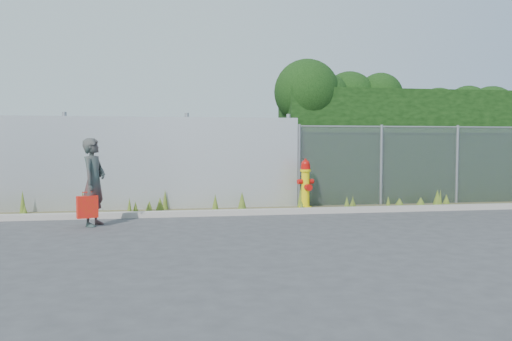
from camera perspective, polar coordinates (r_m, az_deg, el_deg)
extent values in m
plane|color=#3B3B3E|center=(9.35, 3.24, -6.57)|extent=(80.00, 80.00, 0.00)
cube|color=#9D958D|center=(11.08, 1.20, -4.73)|extent=(16.00, 0.22, 0.12)
cube|color=#4C462B|center=(11.67, 0.65, -4.61)|extent=(16.00, 1.20, 0.01)
cone|color=#435D1B|center=(11.46, -12.22, -4.26)|extent=(0.14, 0.14, 0.23)
cone|color=#435D1B|center=(11.11, -4.60, -4.55)|extent=(0.11, 0.11, 0.18)
cone|color=#435D1B|center=(13.78, 20.93, -3.12)|extent=(0.19, 0.19, 0.25)
cone|color=#435D1B|center=(13.30, 18.31, -3.39)|extent=(0.23, 0.23, 0.21)
cone|color=#435D1B|center=(11.33, -4.68, -3.81)|extent=(0.18, 0.18, 0.42)
cone|color=#435D1B|center=(12.13, -24.91, -4.11)|extent=(0.12, 0.12, 0.22)
cone|color=#435D1B|center=(11.84, -12.08, -4.01)|extent=(0.15, 0.15, 0.24)
cone|color=#435D1B|center=(11.62, -10.92, -3.89)|extent=(0.21, 0.21, 0.33)
cone|color=#435D1B|center=(13.14, 16.08, -3.48)|extent=(0.22, 0.22, 0.19)
cone|color=#435D1B|center=(12.22, -25.11, -3.34)|extent=(0.15, 0.15, 0.53)
cone|color=#435D1B|center=(11.41, -13.61, -4.20)|extent=(0.14, 0.14, 0.28)
cone|color=#435D1B|center=(11.95, 11.00, -3.66)|extent=(0.09, 0.09, 0.35)
cone|color=#435D1B|center=(11.44, -12.20, -4.39)|extent=(0.21, 0.21, 0.18)
cone|color=#435D1B|center=(13.46, 20.01, -2.94)|extent=(0.22, 0.22, 0.40)
cone|color=#435D1B|center=(11.77, 5.26, -4.04)|extent=(0.12, 0.12, 0.22)
cone|color=#435D1B|center=(12.16, 5.13, -3.04)|extent=(0.17, 0.17, 0.54)
cone|color=#435D1B|center=(12.33, 11.00, -3.69)|extent=(0.19, 0.19, 0.25)
cone|color=#435D1B|center=(11.25, -14.27, -4.03)|extent=(0.12, 0.12, 0.39)
cone|color=#435D1B|center=(11.49, -1.61, -3.61)|extent=(0.23, 0.23, 0.45)
cone|color=#435D1B|center=(12.23, -0.64, -3.45)|extent=(0.11, 0.11, 0.35)
cone|color=#435D1B|center=(11.71, -19.19, -3.50)|extent=(0.13, 0.13, 0.52)
cone|color=#435D1B|center=(11.97, -10.34, -3.32)|extent=(0.14, 0.14, 0.48)
cone|color=#435D1B|center=(11.84, 10.34, -3.77)|extent=(0.17, 0.17, 0.33)
cone|color=#435D1B|center=(12.43, 14.88, -3.57)|extent=(0.14, 0.14, 0.30)
cone|color=#435D1B|center=(12.94, 20.31, -3.05)|extent=(0.11, 0.11, 0.46)
cube|color=#B9BBC1|center=(12.06, -15.25, 0.75)|extent=(8.50, 0.08, 2.20)
cylinder|color=gray|center=(12.37, -20.96, 0.95)|extent=(0.10, 0.10, 2.30)
cylinder|color=gray|center=(12.12, -7.88, 1.08)|extent=(0.10, 0.10, 2.30)
cylinder|color=gray|center=(12.44, 3.71, 1.16)|extent=(0.10, 0.10, 2.30)
cube|color=gray|center=(13.54, 18.19, 0.53)|extent=(6.50, 0.03, 2.00)
cylinder|color=gray|center=(13.54, 18.26, 4.76)|extent=(6.50, 0.04, 0.04)
cylinder|color=gray|center=(12.39, 4.95, 0.56)|extent=(0.07, 0.07, 2.05)
cylinder|color=gray|center=(13.09, 14.11, 0.62)|extent=(0.07, 0.07, 2.05)
cylinder|color=gray|center=(14.06, 21.98, 0.65)|extent=(0.07, 0.07, 2.05)
cube|color=black|center=(14.56, 17.44, 2.68)|extent=(7.30, 1.60, 3.00)
sphere|color=black|center=(13.39, 5.81, 8.93)|extent=(1.72, 1.72, 1.72)
sphere|color=black|center=(13.62, 7.71, 8.07)|extent=(1.43, 1.43, 1.43)
sphere|color=black|center=(14.09, 10.58, 8.13)|extent=(1.46, 1.46, 1.46)
sphere|color=black|center=(14.28, 13.99, 8.34)|extent=(1.23, 1.23, 1.23)
sphere|color=black|center=(14.67, 16.69, 6.57)|extent=(1.18, 1.18, 1.18)
sphere|color=black|center=(15.12, 20.07, 6.43)|extent=(1.30, 1.30, 1.30)
sphere|color=black|center=(15.23, 23.03, 6.66)|extent=(1.21, 1.21, 1.21)
sphere|color=black|center=(15.95, 25.25, 6.12)|extent=(1.45, 1.45, 1.45)
cylinder|color=yellow|center=(12.05, 5.65, -4.25)|extent=(0.30, 0.30, 0.06)
cylinder|color=yellow|center=(12.01, 5.66, -2.25)|extent=(0.19, 0.19, 0.91)
cylinder|color=yellow|center=(11.97, 5.68, 0.01)|extent=(0.26, 0.26, 0.05)
cylinder|color=#B20F0A|center=(11.97, 5.68, 0.37)|extent=(0.22, 0.22, 0.11)
sphere|color=#B20F0A|center=(11.96, 5.68, 0.72)|extent=(0.20, 0.20, 0.20)
cylinder|color=#B20F0A|center=(11.96, 5.68, 1.24)|extent=(0.05, 0.05, 0.05)
cylinder|color=#B20F0A|center=(11.95, 4.98, -1.27)|extent=(0.11, 0.12, 0.12)
cylinder|color=#B20F0A|center=(12.03, 6.36, -1.25)|extent=(0.11, 0.12, 0.12)
cylinder|color=#B20F0A|center=(11.86, 5.85, -1.93)|extent=(0.16, 0.13, 0.16)
imported|color=#0F635A|center=(9.98, -18.05, -1.26)|extent=(0.57, 0.70, 1.67)
cube|color=red|center=(9.81, -18.72, -3.96)|extent=(0.37, 0.14, 0.41)
cylinder|color=red|center=(9.78, -18.75, -2.36)|extent=(0.18, 0.02, 0.02)
cube|color=black|center=(10.21, -17.96, -0.26)|extent=(0.23, 0.10, 0.17)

